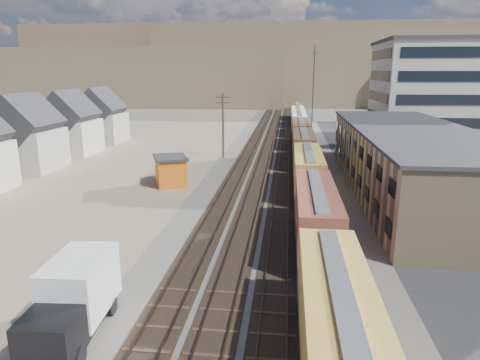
# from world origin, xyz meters

# --- Properties ---
(ground) EXTENTS (300.00, 300.00, 0.00)m
(ground) POSITION_xyz_m (0.00, 0.00, 0.00)
(ground) COLOR #6B6356
(ground) RESTS_ON ground
(ballast_bed) EXTENTS (18.00, 200.00, 0.06)m
(ballast_bed) POSITION_xyz_m (0.00, 50.00, 0.03)
(ballast_bed) COLOR #4C4742
(ballast_bed) RESTS_ON ground
(dirt_yard) EXTENTS (24.00, 180.00, 0.03)m
(dirt_yard) POSITION_xyz_m (-20.00, 40.00, 0.01)
(dirt_yard) COLOR #74654F
(dirt_yard) RESTS_ON ground
(asphalt_lot) EXTENTS (26.00, 120.00, 0.04)m
(asphalt_lot) POSITION_xyz_m (22.00, 35.00, 0.02)
(asphalt_lot) COLOR #232326
(asphalt_lot) RESTS_ON ground
(rail_tracks) EXTENTS (11.40, 200.00, 0.24)m
(rail_tracks) POSITION_xyz_m (-0.55, 50.00, 0.11)
(rail_tracks) COLOR black
(rail_tracks) RESTS_ON ground
(freight_train) EXTENTS (3.00, 119.74, 4.46)m
(freight_train) POSITION_xyz_m (3.80, 46.20, 2.79)
(freight_train) COLOR black
(freight_train) RESTS_ON ground
(warehouse) EXTENTS (12.40, 40.40, 7.25)m
(warehouse) POSITION_xyz_m (14.98, 25.00, 3.65)
(warehouse) COLOR tan
(warehouse) RESTS_ON ground
(office_tower) EXTENTS (22.60, 18.60, 18.45)m
(office_tower) POSITION_xyz_m (27.95, 54.95, 9.26)
(office_tower) COLOR #9E998E
(office_tower) RESTS_ON ground
(utility_pole_north) EXTENTS (2.20, 0.32, 10.00)m
(utility_pole_north) POSITION_xyz_m (-8.50, 42.00, 5.30)
(utility_pole_north) COLOR #382619
(utility_pole_north) RESTS_ON ground
(radio_mast) EXTENTS (1.20, 0.16, 18.00)m
(radio_mast) POSITION_xyz_m (6.00, 60.00, 9.12)
(radio_mast) COLOR black
(radio_mast) RESTS_ON ground
(hills_north) EXTENTS (265.00, 80.00, 32.00)m
(hills_north) POSITION_xyz_m (0.17, 167.92, 14.10)
(hills_north) COLOR brown
(hills_north) RESTS_ON ground
(box_truck) EXTENTS (3.06, 7.26, 3.79)m
(box_truck) POSITION_xyz_m (-9.09, -4.77, 1.93)
(box_truck) COLOR silver
(box_truck) RESTS_ON ground
(maintenance_shed) EXTENTS (5.25, 5.83, 3.50)m
(maintenance_shed) POSITION_xyz_m (-12.24, 25.03, 1.79)
(maintenance_shed) COLOR orange
(maintenance_shed) RESTS_ON ground
(parked_car_blue) EXTENTS (5.25, 5.59, 1.46)m
(parked_car_blue) POSITION_xyz_m (23.06, 41.78, 0.73)
(parked_car_blue) COLOR navy
(parked_car_blue) RESTS_ON ground
(parked_car_far) EXTENTS (3.71, 5.10, 1.62)m
(parked_car_far) POSITION_xyz_m (25.70, 60.35, 0.81)
(parked_car_far) COLOR white
(parked_car_far) RESTS_ON ground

